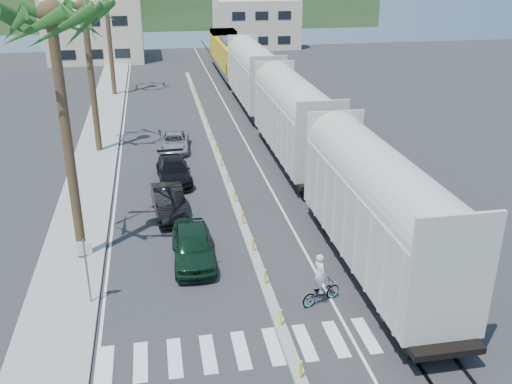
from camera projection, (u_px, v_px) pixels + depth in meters
ground at (275, 314)px, 22.82m from camera, size 140.00×140.00×0.00m
sidewalk at (100, 139)px, 44.05m from camera, size 3.00×90.00×0.15m
rails at (263, 120)px, 49.03m from camera, size 1.56×100.00×0.06m
median at (217, 153)px, 40.89m from camera, size 0.45×60.00×0.85m
crosswalk at (287, 345)px, 21.01m from camera, size 14.00×2.20×0.01m
lane_markings at (182, 135)px, 45.13m from camera, size 9.42×90.00×0.01m
freight_train at (276, 101)px, 43.42m from camera, size 3.00×60.94×5.85m
street_sign at (86, 263)px, 22.66m from camera, size 0.60×0.08×3.00m
buildings at (132, 18)px, 85.03m from camera, size 38.00×27.00×10.00m
car_lead at (193, 246)px, 26.40m from camera, size 1.99×4.76×1.61m
car_second at (169, 202)px, 31.18m from camera, size 2.36×4.85×1.51m
car_third at (174, 171)px, 35.77m from camera, size 2.53×5.08×1.41m
car_rear at (174, 142)px, 41.49m from camera, size 2.82×4.82×1.24m
cyclist at (321, 288)px, 23.28m from camera, size 1.98×2.34×2.26m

